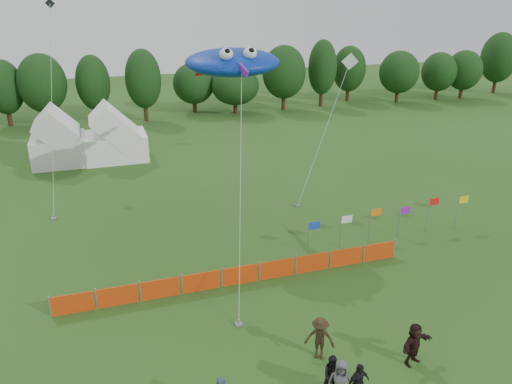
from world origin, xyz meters
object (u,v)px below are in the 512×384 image
object	(u,v)px
spectator_b	(333,375)
barrier_fence	(240,275)
tent_left	(58,141)
stingray_kite	(231,62)
spectator_c	(320,338)
tent_right	(115,138)
spectator_e	(340,382)
spectator_d	(358,383)
spectator_f	(414,344)

from	to	relation	value
spectator_b	barrier_fence	bearing A→B (deg)	114.92
barrier_fence	spectator_b	bearing A→B (deg)	-82.41
tent_left	stingray_kite	xyz separation A→B (m)	(10.97, -16.56, 8.13)
stingray_kite	spectator_c	bearing A→B (deg)	-91.01
tent_right	spectator_e	bearing A→B (deg)	-79.97
barrier_fence	spectator_d	xyz separation A→B (m)	(1.77, -8.87, 0.32)
spectator_b	spectator_f	xyz separation A→B (m)	(3.77, 0.48, 0.09)
spectator_c	spectator_e	world-z (taller)	spectator_c
tent_right	spectator_b	bearing A→B (deg)	-79.88
spectator_e	spectator_f	distance (m)	3.86
spectator_f	stingray_kite	bearing A→B (deg)	83.87
tent_left	barrier_fence	distance (m)	25.41
spectator_c	stingray_kite	xyz separation A→B (m)	(0.24, 13.36, 9.19)
tent_left	spectator_e	distance (m)	33.98
barrier_fence	tent_left	bearing A→B (deg)	111.44
barrier_fence	spectator_f	bearing A→B (deg)	-57.89
spectator_d	stingray_kite	bearing A→B (deg)	79.89
spectator_b	stingray_kite	world-z (taller)	stingray_kite
spectator_c	stingray_kite	distance (m)	16.22
tent_right	barrier_fence	bearing A→B (deg)	-78.99
tent_left	tent_right	xyz separation A→B (m)	(4.73, -0.25, -0.08)
spectator_b	stingray_kite	size ratio (longest dim) A/B	0.09
spectator_c	spectator_f	world-z (taller)	spectator_c
spectator_e	tent_right	bearing A→B (deg)	127.54
spectator_e	stingray_kite	distance (m)	18.28
tent_right	spectator_c	distance (m)	30.28
tent_left	spectator_d	bearing A→B (deg)	-71.22
barrier_fence	spectator_e	bearing A→B (deg)	-82.61
tent_right	barrier_fence	xyz separation A→B (m)	(4.54, -23.35, -1.41)
barrier_fence	stingray_kite	xyz separation A→B (m)	(1.70, 7.05, 9.63)
spectator_b	spectator_e	world-z (taller)	spectator_e
spectator_d	spectator_f	distance (m)	3.29
spectator_e	stingray_kite	xyz separation A→B (m)	(0.57, 15.78, 9.21)
spectator_e	barrier_fence	bearing A→B (deg)	124.90
spectator_c	stingray_kite	size ratio (longest dim) A/B	0.11
spectator_b	spectator_d	distance (m)	0.93
tent_left	tent_right	size ratio (longest dim) A/B	0.83
tent_left	spectator_d	distance (m)	34.32
tent_left	spectator_f	bearing A→B (deg)	-65.74
tent_left	spectator_c	world-z (taller)	tent_left
barrier_fence	spectator_c	size ratio (longest dim) A/B	9.58
spectator_d	tent_left	bearing A→B (deg)	98.42
spectator_f	barrier_fence	bearing A→B (deg)	103.93
tent_right	barrier_fence	world-z (taller)	tent_right
spectator_e	stingray_kite	bearing A→B (deg)	115.44
tent_left	spectator_c	distance (m)	31.80
barrier_fence	spectator_f	world-z (taller)	spectator_f
spectator_c	stingray_kite	world-z (taller)	stingray_kite
barrier_fence	spectator_f	size ratio (longest dim) A/B	9.83
spectator_f	stingray_kite	distance (m)	17.72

